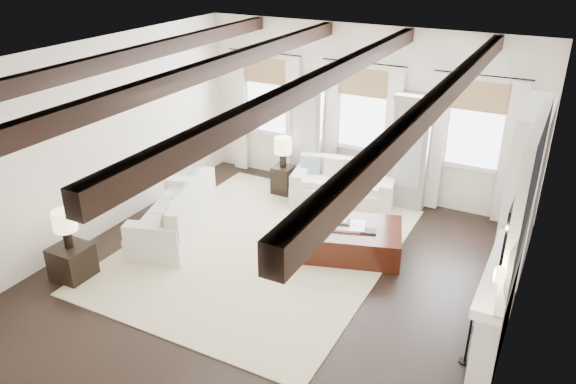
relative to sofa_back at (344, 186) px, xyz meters
The scene contains 16 objects.
ground 3.13m from the sofa_back, 88.46° to the right, with size 7.50×7.50×0.00m, color black.
room_shell 2.84m from the sofa_back, 69.40° to the right, with size 6.54×7.54×3.22m.
area_rug 2.32m from the sofa_back, 102.64° to the right, with size 3.98×4.99×0.02m, color beige.
sofa_back is the anchor object (origin of this frame).
sofa_left 3.17m from the sofa_back, 128.57° to the right, with size 1.50×2.21×0.87m.
ottoman 1.85m from the sofa_back, 66.67° to the right, with size 1.74×1.09×0.46m, color black.
tray 1.86m from the sofa_back, 65.20° to the right, with size 0.50×0.38×0.04m, color white.
book_lower 1.83m from the sofa_back, 68.62° to the right, with size 0.26×0.20×0.04m, color #262628.
book_upper 1.84m from the sofa_back, 69.47° to the right, with size 0.22×0.17×0.03m, color beige.
book_loose 2.04m from the sofa_back, 56.73° to the right, with size 0.24×0.18×0.03m, color #262628.
side_table_front 4.94m from the sofa_back, 121.02° to the right, with size 0.52×0.52×0.52m, color black.
lamp_front 4.98m from the sofa_back, 121.02° to the right, with size 0.34×0.34×0.58m.
side_table_back 1.20m from the sofa_back, behind, with size 0.37×0.37×0.56m, color black.
lamp_back 1.36m from the sofa_back, behind, with size 0.34×0.34×0.58m.
candlestick_near 4.52m from the sofa_back, 48.69° to the right, with size 0.15×0.15×0.73m.
candlestick_far 4.06m from the sofa_back, 42.69° to the right, with size 0.15×0.15×0.75m.
Camera 1 is at (3.45, -5.89, 4.67)m, focal length 35.00 mm.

